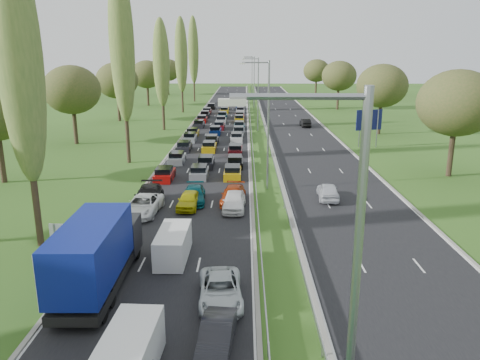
{
  "coord_description": "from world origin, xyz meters",
  "views": [
    {
      "loc": [
        2.32,
        -0.34,
        12.52
      ],
      "look_at": [
        1.89,
        40.53,
        1.5
      ],
      "focal_mm": 35.0,
      "sensor_mm": 36.0,
      "label": 1
    }
  ],
  "objects": [
    {
      "name": "ground",
      "position": [
        4.5,
        80.0,
        0.0
      ],
      "size": [
        260.0,
        260.0,
        0.0
      ],
      "primitive_type": "plane",
      "color": "#2C4D18",
      "rests_on": "ground"
    },
    {
      "name": "near_carriageway",
      "position": [
        -2.25,
        82.5,
        0.0
      ],
      "size": [
        10.5,
        215.0,
        0.04
      ],
      "primitive_type": "cube",
      "color": "black",
      "rests_on": "ground"
    },
    {
      "name": "far_carriageway",
      "position": [
        11.25,
        82.5,
        0.0
      ],
      "size": [
        10.5,
        215.0,
        0.04
      ],
      "primitive_type": "cube",
      "color": "black",
      "rests_on": "ground"
    },
    {
      "name": "central_reservation",
      "position": [
        4.5,
        82.5,
        0.55
      ],
      "size": [
        2.36,
        215.0,
        0.32
      ],
      "color": "gray",
      "rests_on": "ground"
    },
    {
      "name": "lamp_columns",
      "position": [
        4.5,
        78.0,
        6.0
      ],
      "size": [
        0.18,
        140.18,
        12.0
      ],
      "color": "gray",
      "rests_on": "ground"
    },
    {
      "name": "poplar_row",
      "position": [
        -11.5,
        68.17,
        12.39
      ],
      "size": [
        2.8,
        127.8,
        22.44
      ],
      "color": "#2D2116",
      "rests_on": "ground"
    },
    {
      "name": "woodland_left",
      "position": [
        -22.0,
        62.63,
        7.68
      ],
      "size": [
        8.0,
        166.0,
        11.1
      ],
      "color": "#2D2116",
      "rests_on": "ground"
    },
    {
      "name": "woodland_right",
      "position": [
        24.0,
        66.67,
        7.68
      ],
      "size": [
        8.0,
        153.0,
        11.1
      ],
      "color": "#2D2116",
      "rests_on": "ground"
    },
    {
      "name": "traffic_queue_fill",
      "position": [
        -2.28,
        77.52,
        0.44
      ],
      "size": [
        9.04,
        68.27,
        0.8
      ],
      "color": "#A50C0A",
      "rests_on": "ground"
    },
    {
      "name": "near_car_2",
      "position": [
        -5.87,
        35.41,
        0.76
      ],
      "size": [
        2.83,
        5.49,
        1.48
      ],
      "primitive_type": "imported",
      "rotation": [
        0.0,
        0.0,
        -0.07
      ],
      "color": "white",
      "rests_on": "near_carriageway"
    },
    {
      "name": "near_car_3",
      "position": [
        -5.91,
        37.71,
        0.82
      ],
      "size": [
        2.57,
        5.62,
        1.59
      ],
      "primitive_type": "imported",
      "rotation": [
        0.0,
        0.0,
        0.06
      ],
      "color": "black",
      "rests_on": "near_carriageway"
    },
    {
      "name": "near_car_7",
      "position": [
        -2.06,
        38.59,
        0.69
      ],
      "size": [
        2.16,
        4.71,
        1.33
      ],
      "primitive_type": "imported",
      "rotation": [
        0.0,
        0.0,
        0.06
      ],
      "color": "#05444C",
      "rests_on": "near_carriageway"
    },
    {
      "name": "near_car_8",
      "position": [
        -2.34,
        36.95,
        0.73
      ],
      "size": [
        2.02,
        4.27,
        1.41
      ],
      "primitive_type": "imported",
      "rotation": [
        0.0,
        0.0,
        -0.09
      ],
      "color": "#B2AE0B",
      "rests_on": "near_carriageway"
    },
    {
      "name": "near_car_9",
      "position": [
        1.12,
        17.5,
        0.68
      ],
      "size": [
        1.74,
        4.13,
        1.33
      ],
      "primitive_type": "imported",
      "rotation": [
        0.0,
        0.0,
        -0.09
      ],
      "color": "black",
      "rests_on": "near_carriageway"
    },
    {
      "name": "near_car_10",
      "position": [
        1.08,
        21.57,
        0.69
      ],
      "size": [
        2.56,
        4.96,
        1.34
      ],
      "primitive_type": "imported",
      "rotation": [
        0.0,
        0.0,
        0.07
      ],
      "color": "silver",
      "rests_on": "near_carriageway"
    },
    {
      "name": "near_car_11",
      "position": [
        1.33,
        38.44,
        0.71
      ],
      "size": [
        2.33,
        4.9,
        1.38
      ],
      "primitive_type": "imported",
      "rotation": [
        0.0,
        0.0,
        -0.08
      ],
      "color": "#932B09",
      "rests_on": "near_carriageway"
    },
    {
      "name": "near_car_12",
      "position": [
        1.45,
        36.51,
        0.79
      ],
      "size": [
        1.98,
        4.58,
        1.54
      ],
      "primitive_type": "imported",
      "rotation": [
        0.0,
        0.0,
        -0.04
      ],
      "color": "white",
      "rests_on": "near_carriageway"
    },
    {
      "name": "far_car_0",
      "position": [
        9.74,
        39.58,
        0.76
      ],
      "size": [
        2.01,
        4.43,
        1.48
      ],
      "primitive_type": "imported",
      "rotation": [
        0.0,
        0.0,
        3.08
      ],
      "color": "silver",
      "rests_on": "far_carriageway"
    },
    {
      "name": "far_car_1",
      "position": [
        13.1,
        82.79,
        0.73
      ],
      "size": [
        1.63,
        4.37,
        1.43
      ],
      "primitive_type": "imported",
      "rotation": [
        0.0,
        0.0,
        3.17
      ],
      "color": "black",
      "rests_on": "far_carriageway"
    },
    {
      "name": "far_car_2",
      "position": [
        9.65,
        144.27,
        0.74
      ],
      "size": [
        2.83,
        5.38,
        1.44
      ],
      "primitive_type": "imported",
      "rotation": [
        0.0,
        0.0,
        3.06
      ],
      "color": "slate",
      "rests_on": "far_carriageway"
    },
    {
      "name": "blue_lorry",
      "position": [
        -5.65,
        23.0,
        2.11
      ],
      "size": [
        2.69,
        9.67,
        4.08
      ],
      "rotation": [
        0.0,
        0.0,
        0.01
      ],
      "color": "black",
      "rests_on": "near_carriageway"
    },
    {
      "name": "white_van_front",
      "position": [
        -2.24,
        15.73,
        1.01
      ],
      "size": [
        1.91,
        4.87,
        1.96
      ],
      "rotation": [
        0.0,
        0.0,
        -0.04
      ],
      "color": "silver",
      "rests_on": "near_carriageway"
    },
    {
      "name": "white_van_rear",
      "position": [
        -2.17,
        27.1,
        0.95
      ],
      "size": [
        1.81,
        4.62,
        1.86
      ],
      "rotation": [
        0.0,
        0.0,
        -0.01
      ],
      "color": "silver",
      "rests_on": "near_carriageway"
    },
    {
      "name": "info_sign",
      "position": [
        -9.4,
        27.44,
        1.37
      ],
      "size": [
        1.5,
        0.22,
        2.1
      ],
      "color": "gray",
      "rests_on": "ground"
    },
    {
      "name": "direction_sign",
      "position": [
        19.4,
        63.93,
        3.57
      ],
      "size": [
        3.82,
        1.37,
        5.2
      ],
      "color": "gray",
      "rests_on": "ground"
    }
  ]
}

